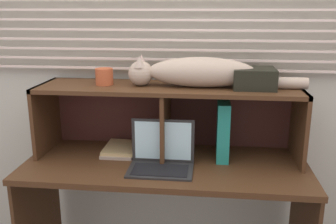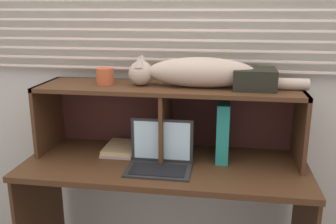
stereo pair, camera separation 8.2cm
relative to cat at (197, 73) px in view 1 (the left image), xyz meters
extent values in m
cube|color=beige|center=(-0.15, 0.23, 0.03)|extent=(4.40, 0.04, 2.50)
cube|color=silver|center=(-0.15, 0.18, -0.01)|extent=(3.04, 0.02, 0.01)
cube|color=silver|center=(-0.15, 0.18, 0.04)|extent=(3.04, 0.02, 0.01)
cube|color=silver|center=(-0.15, 0.18, 0.10)|extent=(3.04, 0.02, 0.01)
cube|color=silver|center=(-0.15, 0.18, 0.15)|extent=(3.04, 0.02, 0.01)
cube|color=silver|center=(-0.15, 0.18, 0.20)|extent=(3.04, 0.02, 0.01)
cube|color=silver|center=(-0.15, 0.18, 0.26)|extent=(3.04, 0.02, 0.01)
cube|color=silver|center=(-0.15, 0.18, 0.31)|extent=(3.04, 0.02, 0.01)
cube|color=#472C18|center=(-0.15, -0.11, -0.47)|extent=(1.46, 0.59, 0.03)
cube|color=#472C18|center=(-0.87, -0.11, -0.85)|extent=(0.02, 0.53, 0.74)
cube|color=#472C18|center=(-0.15, 0.00, -0.08)|extent=(1.38, 0.35, 0.02)
cube|color=#472C18|center=(-0.83, 0.00, -0.26)|extent=(0.02, 0.35, 0.38)
cube|color=#472C18|center=(0.53, 0.00, -0.26)|extent=(0.02, 0.35, 0.38)
cube|color=#472C18|center=(-0.16, 0.00, -0.27)|extent=(0.02, 0.33, 0.36)
cube|color=#48241F|center=(-0.15, 0.17, -0.26)|extent=(1.38, 0.01, 0.38)
ellipsoid|color=#B7A38E|center=(0.02, 0.00, 0.00)|extent=(0.55, 0.17, 0.15)
sphere|color=#B7A38E|center=(-0.29, 0.00, -0.01)|extent=(0.13, 0.13, 0.13)
cone|color=#B5A392|center=(-0.29, -0.03, 0.06)|extent=(0.06, 0.06, 0.06)
cone|color=#BA9F92|center=(-0.29, 0.03, 0.06)|extent=(0.06, 0.06, 0.06)
cylinder|color=#B7A38E|center=(0.40, 0.00, -0.04)|extent=(0.30, 0.06, 0.06)
cube|color=#252525|center=(-0.16, -0.22, -0.45)|extent=(0.32, 0.21, 0.01)
cube|color=#252525|center=(-0.16, -0.12, -0.33)|extent=(0.32, 0.01, 0.23)
cube|color=#B2E0EA|center=(-0.16, -0.13, -0.33)|extent=(0.29, 0.00, 0.20)
cube|color=black|center=(-0.16, -0.24, -0.44)|extent=(0.27, 0.15, 0.00)
cube|color=#1E8274|center=(0.14, 0.00, -0.30)|extent=(0.06, 0.23, 0.31)
cube|color=#A09281|center=(-0.41, 0.00, -0.45)|extent=(0.17, 0.23, 0.02)
cube|color=tan|center=(-0.41, 0.01, -0.43)|extent=(0.17, 0.23, 0.02)
cylinder|color=#B4512D|center=(-0.49, 0.00, -0.03)|extent=(0.09, 0.09, 0.09)
cube|color=black|center=(0.29, 0.00, -0.02)|extent=(0.21, 0.20, 0.10)
camera|label=1|loc=(0.07, -1.92, 0.32)|focal=40.38mm
camera|label=2|loc=(0.15, -1.91, 0.32)|focal=40.38mm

